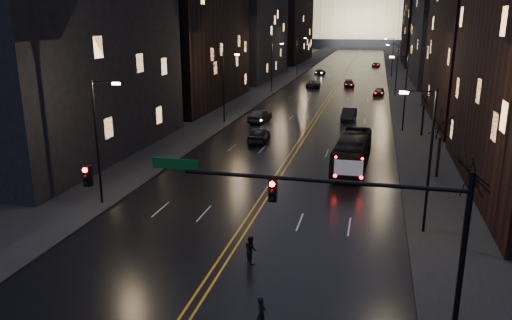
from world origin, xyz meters
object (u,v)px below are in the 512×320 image
Objects in this scene: oncoming_car_b at (260,116)px; pedestrian_b at (251,250)px; traffic_signal at (328,206)px; oncoming_car_a at (259,134)px; bus at (352,152)px; receding_car_a at (349,114)px; pedestrian_a at (261,313)px.

pedestrian_b is at bearing 108.86° from oncoming_car_b.
oncoming_car_a is (-10.30, 31.28, -4.26)m from traffic_signal.
bus is 2.17× the size of oncoming_car_b.
receding_car_a is (8.81, 14.55, -0.03)m from oncoming_car_a.
pedestrian_a is (10.16, -43.80, -0.04)m from oncoming_car_b.
traffic_signal reaches higher than oncoming_car_b.
oncoming_car_b is at bearing -157.48° from receding_car_a.
pedestrian_b is at bearing 25.06° from pedestrian_a.
receding_car_a reaches higher than pedestrian_b.
bus reaches higher than oncoming_car_a.
oncoming_car_a is 10.78m from oncoming_car_b.
traffic_signal is at bearing -43.97° from pedestrian_a.
bus is (0.04, 23.26, -3.62)m from traffic_signal.
pedestrian_a is (-0.96, -47.82, -0.05)m from receding_car_a.
oncoming_car_a is 3.16× the size of pedestrian_b.
bus is 22.46m from oncoming_car_b.
bus is 22.63m from receding_car_a.
receding_car_a is at bearing -124.52° from oncoming_car_a.
oncoming_car_a is 3.22× the size of pedestrian_a.
bus is 19.97m from pedestrian_b.
oncoming_car_a is at bearing 20.12° from pedestrian_a.
oncoming_car_b is 38.90m from pedestrian_b.
oncoming_car_a is at bearing -118.54° from receding_car_a.
oncoming_car_a is 17.01m from receding_car_a.
pedestrian_a is at bearing 156.99° from pedestrian_b.
oncoming_car_a is at bearing -29.02° from pedestrian_b.
traffic_signal is at bearing 113.39° from oncoming_car_b.
traffic_signal is 3.53× the size of oncoming_car_b.
receding_car_a is (11.12, 4.02, 0.00)m from oncoming_car_b.
oncoming_car_b is 3.14× the size of pedestrian_b.
pedestrian_b is at bearing -91.25° from receding_car_a.
oncoming_car_a is 1.00× the size of oncoming_car_b.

